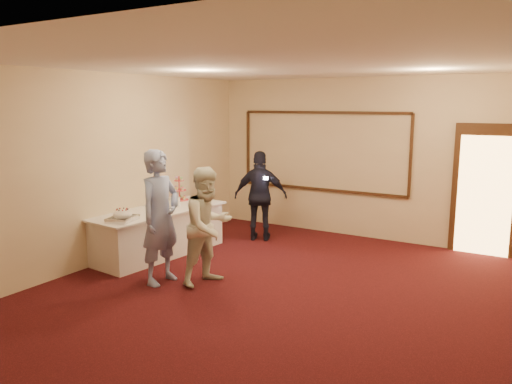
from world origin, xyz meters
TOP-DOWN VIEW (x-y plane):
  - floor at (0.00, 0.00)m, footprint 7.00×7.00m
  - room_walls at (0.00, 0.00)m, footprint 6.04×7.04m
  - wall_molding at (-0.80, 3.47)m, footprint 3.45×0.04m
  - doorway at (2.15, 3.45)m, footprint 1.05×0.07m
  - buffet_table at (-2.53, 0.63)m, footprint 1.19×2.52m
  - pavlova_tray at (-2.43, -0.26)m, footprint 0.44×0.52m
  - cupcake_stand at (-2.76, 1.48)m, footprint 0.33×0.33m
  - plate_stack_a at (-2.65, 0.76)m, footprint 0.17×0.17m
  - plate_stack_b at (-2.45, 0.98)m, footprint 0.19×0.19m
  - tart at (-2.28, 0.28)m, footprint 0.27×0.27m
  - man at (-1.58, -0.36)m, footprint 0.47×0.70m
  - woman at (-0.99, -0.05)m, footprint 0.80×0.93m
  - guest at (-1.51, 2.31)m, footprint 1.06×0.78m
  - camera_flash at (-1.29, 2.11)m, footprint 0.07×0.04m

SIDE VIEW (x-z plane):
  - floor at x=0.00m, z-range 0.00..0.00m
  - buffet_table at x=-2.53m, z-range 0.00..0.77m
  - tart at x=-2.28m, z-range 0.77..0.82m
  - woman at x=-0.99m, z-range 0.00..1.66m
  - guest at x=-1.51m, z-range 0.00..1.67m
  - plate_stack_a at x=-2.65m, z-range 0.77..0.91m
  - pavlova_tray at x=-2.43m, z-range 0.76..0.94m
  - plate_stack_b at x=-2.45m, z-range 0.77..0.93m
  - cupcake_stand at x=-2.76m, z-range 0.70..1.19m
  - man at x=-1.58m, z-range 0.00..1.90m
  - doorway at x=2.15m, z-range -0.02..2.18m
  - camera_flash at x=-1.29m, z-range 1.18..1.23m
  - wall_molding at x=-0.80m, z-range 0.83..2.38m
  - room_walls at x=0.00m, z-range 0.52..3.54m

